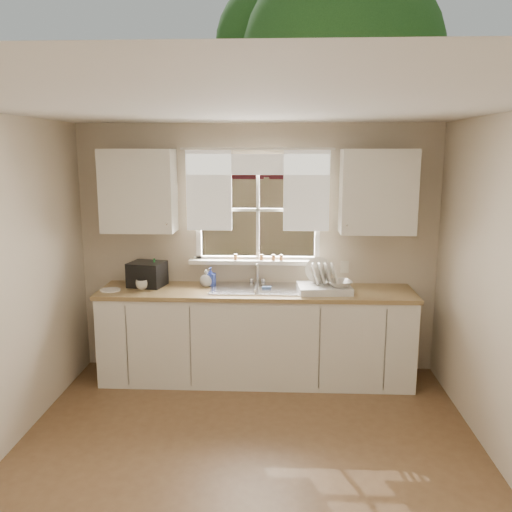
{
  "coord_description": "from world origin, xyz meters",
  "views": [
    {
      "loc": [
        0.24,
        -3.39,
        2.23
      ],
      "look_at": [
        0.0,
        1.65,
        1.25
      ],
      "focal_mm": 38.0,
      "sensor_mm": 36.0,
      "label": 1
    }
  ],
  "objects_px": {
    "cup": "(142,284)",
    "black_appliance": "(147,274)",
    "soap_bottle_a": "(155,272)",
    "dish_rack": "(324,285)"
  },
  "relations": [
    {
      "from": "cup",
      "to": "black_appliance",
      "type": "bearing_deg",
      "value": 71.33
    },
    {
      "from": "dish_rack",
      "to": "cup",
      "type": "xyz_separation_m",
      "value": [
        -1.76,
        0.01,
        -0.02
      ]
    },
    {
      "from": "soap_bottle_a",
      "to": "black_appliance",
      "type": "distance_m",
      "value": 0.08
    },
    {
      "from": "black_appliance",
      "to": "soap_bottle_a",
      "type": "bearing_deg",
      "value": 13.34
    },
    {
      "from": "dish_rack",
      "to": "cup",
      "type": "relative_size",
      "value": 4.31
    },
    {
      "from": "dish_rack",
      "to": "soap_bottle_a",
      "type": "distance_m",
      "value": 1.67
    },
    {
      "from": "cup",
      "to": "black_appliance",
      "type": "xyz_separation_m",
      "value": [
        0.02,
        0.13,
        0.07
      ]
    },
    {
      "from": "dish_rack",
      "to": "soap_bottle_a",
      "type": "height_order",
      "value": "dish_rack"
    },
    {
      "from": "soap_bottle_a",
      "to": "dish_rack",
      "type": "bearing_deg",
      "value": -12.97
    },
    {
      "from": "soap_bottle_a",
      "to": "black_appliance",
      "type": "relative_size",
      "value": 0.84
    }
  ]
}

